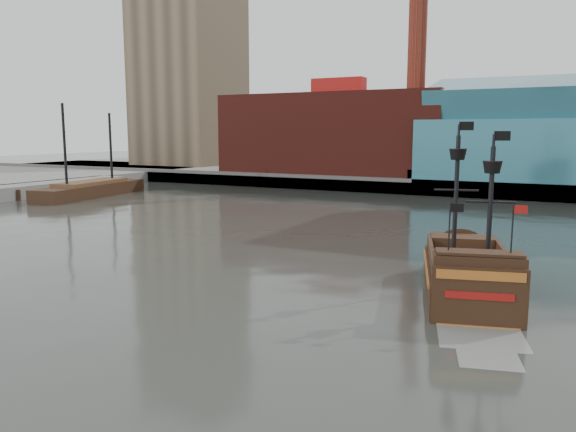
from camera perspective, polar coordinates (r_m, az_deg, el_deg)
The scene contains 7 objects.
ground at distance 34.47m, azimuth -7.15°, elevation -8.54°, with size 400.00×400.00×0.00m, color #242722.
promenade_far at distance 120.88m, azimuth 18.44°, elevation 3.78°, with size 220.00×60.00×2.00m, color slate.
seawall at distance 91.94m, azimuth 15.51°, elevation 2.74°, with size 220.00×1.00×2.60m, color #4C4C49.
pier at distance 96.13m, azimuth -25.86°, elevation 2.26°, with size 6.00×40.00×2.00m, color slate.
skyline at distance 113.38m, azimuth 21.09°, elevation 15.31°, with size 149.00×45.00×62.00m.
pirate_ship at distance 36.74m, azimuth 17.80°, elevation -6.12°, with size 8.43×16.04×11.51m.
docked_vessel at distance 93.57m, azimuth -19.35°, elevation 2.45°, with size 8.28×22.41×14.90m.
Camera 1 is at (18.83, -27.06, 10.08)m, focal length 35.00 mm.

